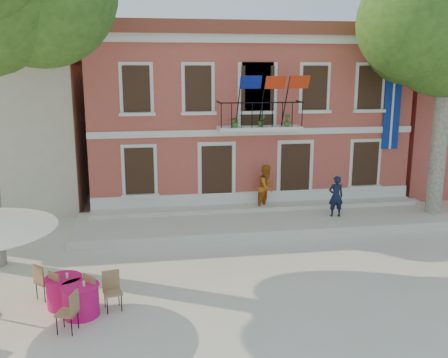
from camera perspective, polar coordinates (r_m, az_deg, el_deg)
ground at (r=14.45m, az=1.17°, el=-10.87°), size 90.00×90.00×0.00m
main_building at (r=23.53m, az=1.58°, el=7.73°), size 13.50×9.59×7.50m
terrace at (r=18.84m, az=4.73°, el=-4.78°), size 14.00×3.40×0.30m
pedestrian_navy at (r=19.10m, az=12.66°, el=-1.93°), size 0.58×0.40×1.55m
pedestrian_orange at (r=19.62m, az=4.88°, el=-0.93°), size 1.09×1.08×1.78m
cafe_table_1 at (r=12.55m, az=-16.05°, el=-13.01°), size 1.79×1.82×0.95m
cafe_table_3 at (r=13.10m, az=-17.80°, el=-12.04°), size 1.64×1.67×0.95m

